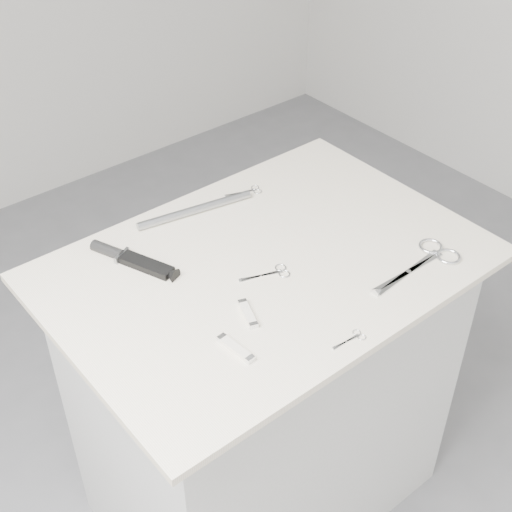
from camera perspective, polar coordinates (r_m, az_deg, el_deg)
ground at (r=2.35m, az=0.62°, el=-18.31°), size 4.00×4.00×0.01m
plinth at (r=1.99m, az=0.71°, el=-11.08°), size 0.90×0.60×0.90m
display_board at (r=1.66m, az=0.83°, el=-0.73°), size 1.00×0.70×0.02m
large_shears at (r=1.71m, az=13.64°, el=-0.20°), size 0.25×0.11×0.01m
embroidery_scissors_a at (r=1.62m, az=1.37°, el=-1.38°), size 0.12×0.07×0.00m
embroidery_scissors_b at (r=1.90m, az=-0.58°, el=5.21°), size 0.10×0.06×0.00m
tiny_scissors at (r=1.48m, az=7.70°, el=-6.57°), size 0.08×0.03×0.00m
sheathed_knife at (r=1.68m, az=-10.17°, el=-0.17°), size 0.11×0.22×0.03m
pocket_knife_a at (r=1.44m, az=-1.64°, el=-7.39°), size 0.03×0.10×0.01m
pocket_knife_b at (r=1.52m, az=-0.65°, el=-4.64°), size 0.05×0.09×0.01m
metal_rail at (r=1.82m, az=-4.90°, el=3.70°), size 0.31×0.08×0.02m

